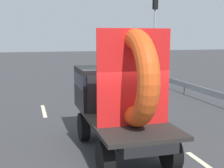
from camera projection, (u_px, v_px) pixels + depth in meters
name	position (u px, v px, depth m)	size (l,w,h in m)	color
ground_plane	(129.00, 154.00, 8.85)	(120.00, 120.00, 0.00)	#38383A
flatbed_truck	(118.00, 94.00, 9.06)	(2.02, 4.52, 3.55)	black
distant_sedan	(122.00, 75.00, 21.09)	(1.81, 4.22, 1.38)	black
traffic_light	(155.00, 27.00, 22.39)	(0.42, 0.36, 6.18)	gray
guardrail	(206.00, 92.00, 15.81)	(0.10, 17.58, 0.71)	gray
lane_dash_left_far	(44.00, 111.00, 13.93)	(2.38, 0.16, 0.01)	beige
lane_dash_right_far	(119.00, 103.00, 15.51)	(2.27, 0.16, 0.01)	beige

